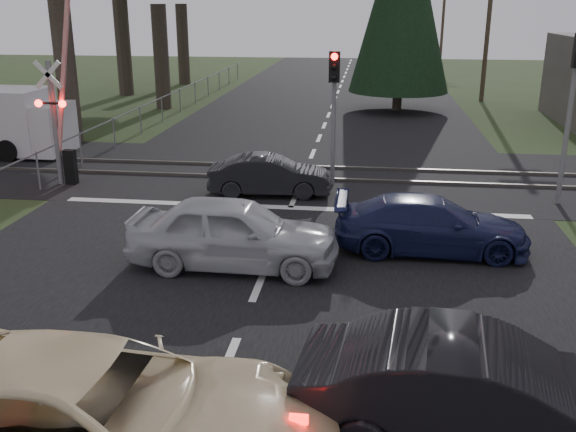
% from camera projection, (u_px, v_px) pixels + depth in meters
% --- Properties ---
extents(ground, '(120.00, 120.00, 0.00)m').
position_uv_depth(ground, '(227.00, 364.00, 10.16)').
color(ground, '#2A3A1A').
rests_on(ground, ground).
extents(road, '(14.00, 100.00, 0.01)m').
position_uv_depth(road, '(298.00, 190.00, 19.57)').
color(road, black).
rests_on(road, ground).
extents(rail_corridor, '(120.00, 8.00, 0.01)m').
position_uv_depth(rail_corridor, '(305.00, 174.00, 21.45)').
color(rail_corridor, black).
rests_on(rail_corridor, ground).
extents(stop_line, '(13.00, 0.35, 0.00)m').
position_uv_depth(stop_line, '(291.00, 208.00, 17.88)').
color(stop_line, silver).
rests_on(stop_line, ground).
extents(rail_near, '(120.00, 0.12, 0.10)m').
position_uv_depth(rail_near, '(302.00, 179.00, 20.69)').
color(rail_near, '#59544C').
rests_on(rail_near, ground).
extents(rail_far, '(120.00, 0.12, 0.10)m').
position_uv_depth(rail_far, '(307.00, 167.00, 22.19)').
color(rail_far, '#59544C').
rests_on(rail_far, ground).
extents(crossing_signal, '(1.62, 0.38, 6.96)m').
position_uv_depth(crossing_signal, '(61.00, 119.00, 19.60)').
color(crossing_signal, slate).
rests_on(crossing_signal, ground).
extents(traffic_signal_center, '(0.32, 0.48, 4.10)m').
position_uv_depth(traffic_signal_center, '(334.00, 95.00, 19.21)').
color(traffic_signal_center, slate).
rests_on(traffic_signal_center, ground).
extents(utility_pole_mid, '(1.80, 0.26, 9.00)m').
position_uv_depth(utility_pole_mid, '(489.00, 16.00, 35.88)').
color(utility_pole_mid, '#4C3D2D').
rests_on(utility_pole_mid, ground).
extents(utility_pole_far, '(1.80, 0.26, 9.00)m').
position_uv_depth(utility_pole_far, '(444.00, 11.00, 59.41)').
color(utility_pole_far, '#4C3D2D').
rests_on(utility_pole_far, ground).
extents(fence_left, '(0.10, 36.00, 1.20)m').
position_uv_depth(fence_left, '(172.00, 117.00, 32.28)').
color(fence_left, slate).
rests_on(fence_left, ground).
extents(cream_coupe, '(5.90, 2.90, 1.61)m').
position_uv_depth(cream_coupe, '(94.00, 420.00, 7.48)').
color(cream_coupe, beige).
rests_on(cream_coupe, ground).
extents(dark_hatchback, '(4.79, 2.07, 1.53)m').
position_uv_depth(dark_hatchback, '(481.00, 397.00, 7.99)').
color(dark_hatchback, black).
rests_on(dark_hatchback, ground).
extents(silver_car, '(4.54, 1.90, 1.53)m').
position_uv_depth(silver_car, '(234.00, 233.00, 13.69)').
color(silver_car, '#AEB0B6').
rests_on(silver_car, ground).
extents(blue_sedan, '(4.39, 1.81, 1.27)m').
position_uv_depth(blue_sedan, '(431.00, 225.00, 14.57)').
color(blue_sedan, '#161B43').
rests_on(blue_sedan, ground).
extents(dark_car_far, '(3.66, 1.55, 1.18)m').
position_uv_depth(dark_car_far, '(270.00, 176.00, 18.93)').
color(dark_car_far, black).
rests_on(dark_car_far, ground).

